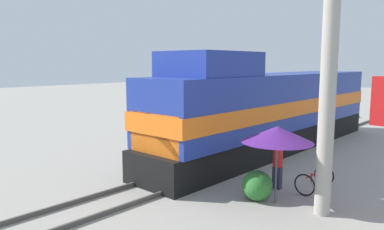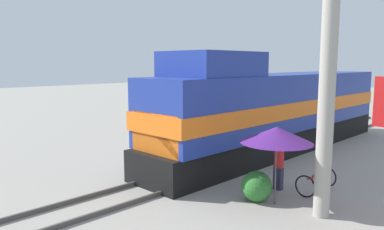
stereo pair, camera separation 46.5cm
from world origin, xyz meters
name	(u,v)px [view 1 (the left image)]	position (x,y,z in m)	size (l,w,h in m)	color
ground_plane	(199,174)	(0.00, 0.00, 0.00)	(120.00, 120.00, 0.00)	gray
rail_near	(186,168)	(-0.72, 0.00, 0.07)	(0.08, 40.95, 0.15)	#4C4742
rail_far	(213,175)	(0.72, 0.00, 0.07)	(0.08, 40.95, 0.15)	#4C4742
locomotive	(270,110)	(0.00, 5.25, 2.08)	(2.94, 16.95, 4.80)	black
utility_pole	(332,5)	(5.28, -0.61, 5.92)	(1.80, 0.45, 11.75)	#9E998E
vendor_umbrella	(277,134)	(3.82, -0.73, 2.19)	(2.22, 2.22, 2.44)	#4C4C4C
shrub_cluster	(257,185)	(3.28, -0.94, 0.49)	(0.97, 0.97, 0.97)	#2D722D
person_bystander	(278,164)	(3.18, 0.51, 0.89)	(0.34, 0.34, 1.65)	#2D3347
bicycle	(315,180)	(4.23, 1.20, 0.38)	(0.76, 1.56, 0.74)	black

